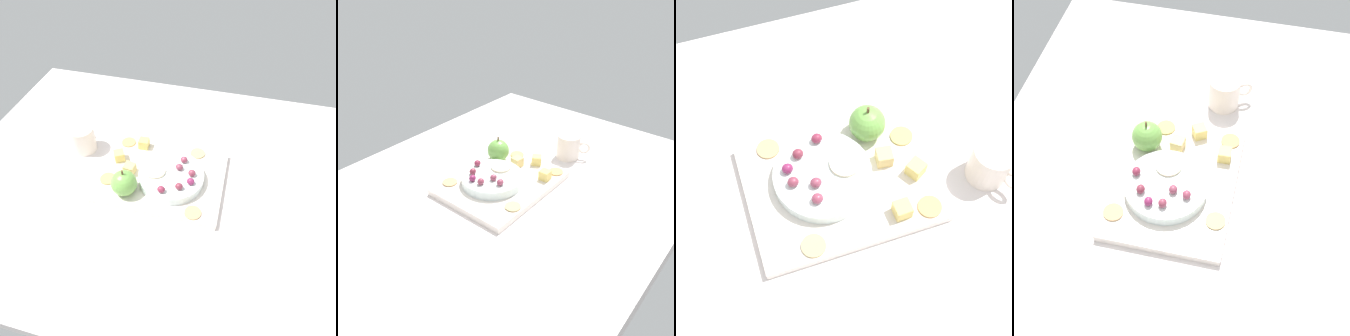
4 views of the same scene
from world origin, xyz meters
TOP-DOWN VIEW (x-y plane):
  - table at (0.00, 0.00)cm, footprint 119.69×89.43cm
  - platter at (1.10, 1.33)cm, footprint 32.72×25.36cm
  - serving_dish at (-1.54, 2.50)cm, footprint 17.14×17.14cm
  - apple_whole at (9.04, 9.22)cm, footprint 6.68×6.68cm
  - apple_stem at (9.04, 9.22)cm, footprint 0.50×0.50cm
  - cheese_cube_0 at (14.43, -1.32)cm, footprint 3.83×3.83cm
  - cheese_cube_1 at (9.22, -7.88)cm, footprint 2.87×2.87cm
  - cheese_cube_2 at (9.97, 2.63)cm, footprint 3.15×3.15cm
  - cracker_0 at (14.20, -8.43)cm, footprint 4.13×4.13cm
  - cracker_1 at (-6.66, -8.87)cm, footprint 4.13×4.13cm
  - cracker_2 at (14.92, 6.48)cm, footprint 4.13×4.13cm
  - cracker_3 at (-9.18, 11.59)cm, footprint 4.13×4.13cm
  - grape_0 at (-0.54, 8.93)cm, footprint 1.99×1.79cm
  - grape_1 at (-3.88, -2.38)cm, footprint 1.99×1.79cm
  - grape_2 at (-7.08, 4.65)cm, footprint 1.99×1.79cm
  - grape_3 at (-3.23, 0.54)cm, footprint 1.99×1.79cm
  - grape_4 at (-6.85, 1.84)cm, footprint 1.99×1.79cm
  - grape_5 at (-4.58, 6.93)cm, footprint 1.99×1.79cm
  - apple_slice_0 at (2.73, 2.89)cm, footprint 5.49×5.49cm
  - cup at (27.07, -4.85)cm, footprint 7.33×10.11cm

SIDE VIEW (x-z plane):
  - table at x=0.00cm, z-range 0.00..4.81cm
  - platter at x=1.10cm, z-range 4.81..6.68cm
  - cracker_0 at x=14.20cm, z-range 6.68..7.08cm
  - cracker_1 at x=-6.66cm, z-range 6.68..7.08cm
  - cracker_2 at x=14.92cm, z-range 6.68..7.08cm
  - cracker_3 at x=-9.18cm, z-range 6.68..7.08cm
  - serving_dish at x=-1.54cm, z-range 6.68..9.21cm
  - cheese_cube_0 at x=14.43cm, z-range 6.68..9.47cm
  - cheese_cube_1 at x=9.22cm, z-range 6.68..9.47cm
  - cheese_cube_2 at x=9.97cm, z-range 6.68..9.47cm
  - cup at x=27.07cm, z-range 4.81..12.58cm
  - apple_slice_0 at x=2.73cm, z-range 9.21..9.81cm
  - apple_whole at x=9.04cm, z-range 6.68..13.36cm
  - grape_3 at x=-3.23cm, z-range 9.21..10.93cm
  - grape_1 at x=-3.88cm, z-range 9.21..10.98cm
  - grape_0 at x=-0.54cm, z-range 9.21..10.99cm
  - grape_5 at x=-4.58cm, z-range 9.21..10.99cm
  - grape_2 at x=-7.08cm, z-range 9.21..11.01cm
  - grape_4 at x=-6.85cm, z-range 9.21..11.02cm
  - apple_stem at x=9.04cm, z-range 13.36..14.56cm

